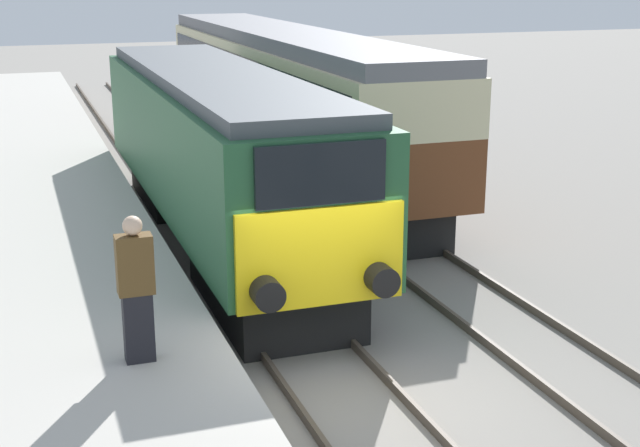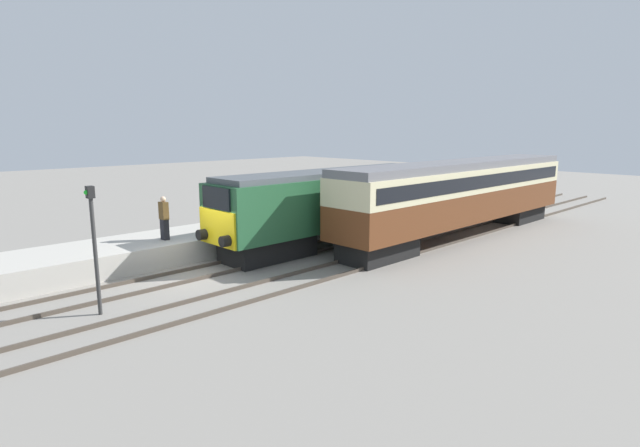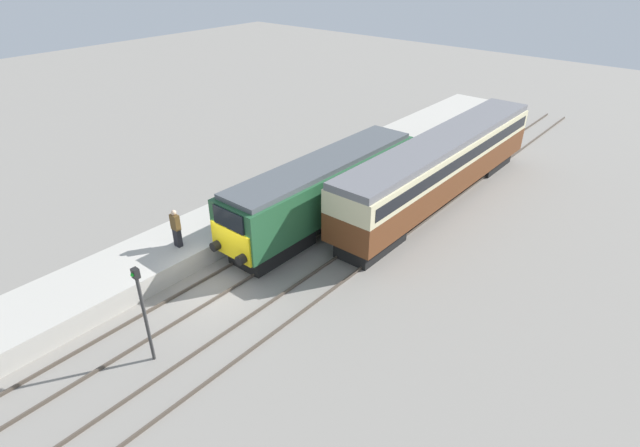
{
  "view_description": "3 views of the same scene",
  "coord_description": "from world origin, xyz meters",
  "views": [
    {
      "loc": [
        -3.96,
        -10.14,
        5.67
      ],
      "look_at": [
        0.0,
        1.13,
        2.2
      ],
      "focal_mm": 50.0,
      "sensor_mm": 36.0,
      "label": 1
    },
    {
      "loc": [
        16.83,
        -9.48,
        5.61
      ],
      "look_at": [
        1.7,
        5.13,
        1.6
      ],
      "focal_mm": 28.0,
      "sensor_mm": 36.0,
      "label": 2
    },
    {
      "loc": [
        14.93,
        -10.6,
        13.2
      ],
      "look_at": [
        1.7,
        5.13,
        1.6
      ],
      "focal_mm": 28.0,
      "sensor_mm": 36.0,
      "label": 3
    }
  ],
  "objects": [
    {
      "name": "locomotive",
      "position": [
        0.0,
        7.5,
        2.03
      ],
      "size": [
        2.7,
        13.24,
        3.65
      ],
      "color": "black",
      "rests_on": "ground_plane"
    },
    {
      "name": "passenger_carriage",
      "position": [
        3.4,
        13.78,
        2.41
      ],
      "size": [
        2.75,
        17.94,
        3.97
      ],
      "color": "black",
      "rests_on": "ground_plane"
    },
    {
      "name": "rails_near_track",
      "position": [
        0.0,
        5.0,
        0.07
      ],
      "size": [
        1.51,
        60.0,
        0.14
      ],
      "color": "#4C4238",
      "rests_on": "ground_plane"
    },
    {
      "name": "platform_left",
      "position": [
        -3.3,
        8.0,
        0.48
      ],
      "size": [
        3.5,
        50.0,
        0.95
      ],
      "color": "#B7B2A8",
      "rests_on": "ground_plane"
    },
    {
      "name": "person_on_platform",
      "position": [
        -2.7,
        0.19,
        1.89
      ],
      "size": [
        0.44,
        0.26,
        1.86
      ],
      "color": "black",
      "rests_on": "platform_left"
    },
    {
      "name": "rails_far_track",
      "position": [
        3.4,
        5.0,
        0.07
      ],
      "size": [
        1.5,
        60.0,
        0.14
      ],
      "color": "#4C4238",
      "rests_on": "ground_plane"
    },
    {
      "name": "ground_plane",
      "position": [
        0.0,
        0.0,
        0.0
      ],
      "size": [
        120.0,
        120.0,
        0.0
      ],
      "primitive_type": "plane",
      "color": "gray"
    }
  ]
}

